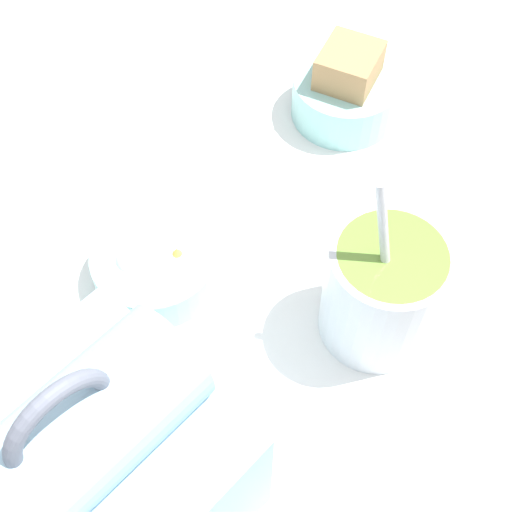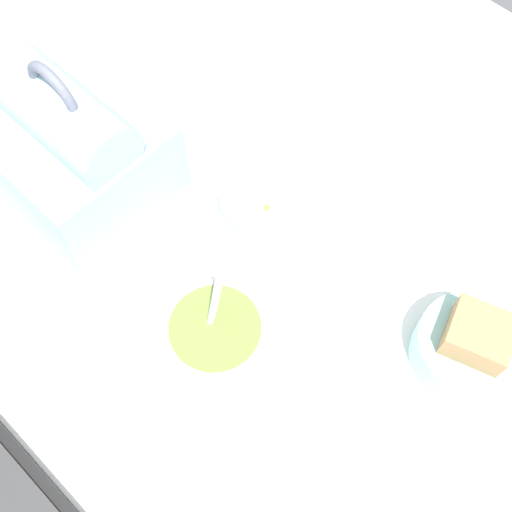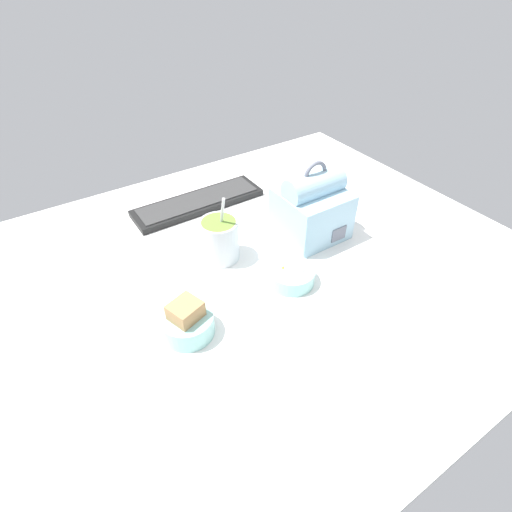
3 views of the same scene
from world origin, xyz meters
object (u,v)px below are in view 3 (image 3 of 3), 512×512
bento_bowl_sandwich (187,322)px  lunch_bag (312,208)px  bento_bowl_snacks (291,275)px  soup_cup (220,239)px  keyboard (198,202)px

bento_bowl_sandwich → lunch_bag: bearing=17.3°
bento_bowl_sandwich → bento_bowl_snacks: size_ratio=0.99×
lunch_bag → soup_cup: bearing=170.0°
soup_cup → bento_bowl_snacks: size_ratio=1.64×
keyboard → soup_cup: bearing=-104.2°
keyboard → lunch_bag: size_ratio=1.84×
soup_cup → bento_bowl_snacks: bearing=-61.2°
soup_cup → lunch_bag: bearing=-10.0°
keyboard → bento_bowl_snacks: bento_bowl_snacks is taller
bento_bowl_snacks → soup_cup: bearing=118.8°
keyboard → bento_bowl_sandwich: 48.19cm
lunch_bag → bento_bowl_snacks: lunch_bag is taller
keyboard → bento_bowl_sandwich: bearing=-119.2°
lunch_bag → soup_cup: (-24.72, 4.38, -2.44)cm
keyboard → bento_bowl_sandwich: (-23.48, -42.03, 1.99)cm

